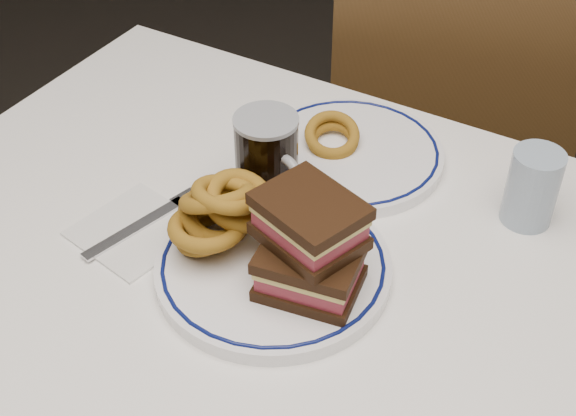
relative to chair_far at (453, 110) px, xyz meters
The scene contains 11 objects.
dining_table 0.78m from the chair_far, 82.14° to the right, with size 1.27×0.87×0.75m.
chair_far is the anchor object (origin of this frame).
main_plate 0.79m from the chair_far, 87.63° to the right, with size 0.29×0.29×0.02m.
reuben_sandwich 0.83m from the chair_far, 83.58° to the right, with size 0.14×0.13×0.12m.
onion_rings_main 0.81m from the chair_far, 93.57° to the right, with size 0.14×0.14×0.12m.
ketchup_ramekin 0.70m from the chair_far, 89.98° to the right, with size 0.05×0.05×0.03m.
beer_mug 0.71m from the chair_far, 93.68° to the right, with size 0.12×0.09×0.14m.
water_glass 0.63m from the chair_far, 61.72° to the right, with size 0.07×0.07×0.11m, color #8EA2B7.
far_plate 0.55m from the chair_far, 89.22° to the right, with size 0.27×0.27×0.02m.
onion_rings_far 0.56m from the chair_far, 92.46° to the right, with size 0.09×0.08×0.06m.
napkin_fork 0.83m from the chair_far, 101.89° to the right, with size 0.16×0.19×0.01m.
Camera 1 is at (0.30, -0.60, 1.46)m, focal length 50.00 mm.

